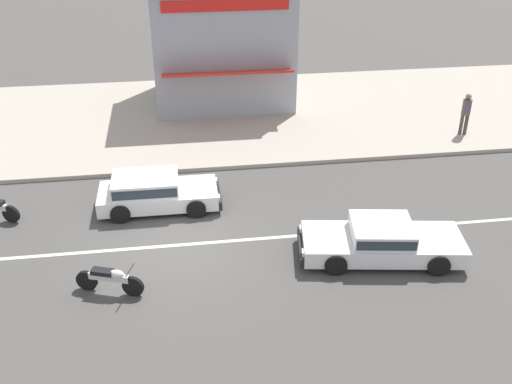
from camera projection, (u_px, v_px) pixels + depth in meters
name	position (u px, v px, depth m)	size (l,w,h in m)	color
ground_plane	(177.00, 245.00, 17.09)	(160.00, 160.00, 0.00)	#4C4947
lane_centre_stripe	(177.00, 245.00, 17.08)	(50.40, 0.14, 0.01)	silver
kerb_strip	(171.00, 119.00, 25.34)	(68.00, 10.00, 0.15)	#ADA393
hatchback_white_0	(154.00, 191.00, 18.70)	(3.80, 1.77, 1.10)	white
sedan_white_1	(381.00, 240.00, 16.35)	(4.67, 2.33, 1.06)	white
motorcycle_1	(110.00, 279.00, 15.01)	(1.73, 0.81, 0.80)	black
pedestrian_near_clock	(466.00, 111.00, 23.26)	(0.34, 0.34, 1.67)	#4C4238
shopfront_corner_warung	(221.00, 42.00, 25.99)	(5.96, 5.47, 5.17)	#999EA8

